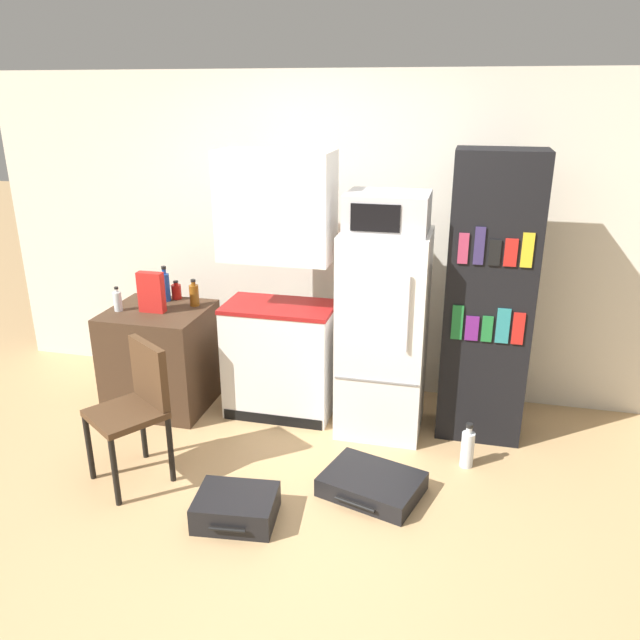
{
  "coord_description": "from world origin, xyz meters",
  "views": [
    {
      "loc": [
        0.87,
        -2.7,
        2.31
      ],
      "look_at": [
        0.01,
        0.85,
        0.97
      ],
      "focal_mm": 35.0,
      "sensor_mm": 36.0,
      "label": 1
    }
  ],
  "objects": [
    {
      "name": "refrigerator",
      "position": [
        0.35,
        1.32,
        0.72
      ],
      "size": [
        0.59,
        0.59,
        1.45
      ],
      "color": "white",
      "rests_on": "ground_plane"
    },
    {
      "name": "microwave",
      "position": [
        0.35,
        1.32,
        1.57
      ],
      "size": [
        0.53,
        0.44,
        0.25
      ],
      "color": "#B7B7BC",
      "rests_on": "refrigerator"
    },
    {
      "name": "bookshelf",
      "position": [
        1.04,
        1.41,
        0.99
      ],
      "size": [
        0.57,
        0.39,
        1.98
      ],
      "color": "black",
      "rests_on": "ground_plane"
    },
    {
      "name": "bottle_ketchup_red",
      "position": [
        -1.31,
        1.54,
        0.84
      ],
      "size": [
        0.08,
        0.08,
        0.14
      ],
      "color": "#AD1914",
      "rests_on": "side_table"
    },
    {
      "name": "suitcase_small_flat",
      "position": [
        0.42,
        0.5,
        0.06
      ],
      "size": [
        0.67,
        0.57,
        0.12
      ],
      "rotation": [
        0.0,
        0.0,
        -0.29
      ],
      "color": "black",
      "rests_on": "ground_plane"
    },
    {
      "name": "side_table",
      "position": [
        -1.34,
        1.27,
        0.39
      ],
      "size": [
        0.73,
        0.67,
        0.78
      ],
      "color": "#422D1E",
      "rests_on": "ground_plane"
    },
    {
      "name": "kitchen_hutch",
      "position": [
        -0.42,
        1.37,
        0.91
      ],
      "size": [
        0.8,
        0.46,
        1.94
      ],
      "color": "white",
      "rests_on": "ground_plane"
    },
    {
      "name": "wall_back",
      "position": [
        0.2,
        2.0,
        1.23
      ],
      "size": [
        6.4,
        0.1,
        2.47
      ],
      "color": "silver",
      "rests_on": "ground_plane"
    },
    {
      "name": "cereal_box",
      "position": [
        -1.34,
        1.22,
        0.93
      ],
      "size": [
        0.19,
        0.07,
        0.3
      ],
      "color": "red",
      "rests_on": "side_table"
    },
    {
      "name": "chair",
      "position": [
        -1.02,
        0.35,
        0.53
      ],
      "size": [
        0.56,
        0.56,
        0.88
      ],
      "rotation": [
        0.0,
        0.0,
        -0.6
      ],
      "color": "black",
      "rests_on": "ground_plane"
    },
    {
      "name": "ground_plane",
      "position": [
        0.0,
        0.0,
        0.0
      ],
      "size": [
        24.0,
        24.0,
        0.0
      ],
      "primitive_type": "plane",
      "color": "tan"
    },
    {
      "name": "bottle_amber_beer",
      "position": [
        -1.1,
        1.42,
        0.87
      ],
      "size": [
        0.07,
        0.07,
        0.21
      ],
      "color": "brown",
      "rests_on": "side_table"
    },
    {
      "name": "suitcase_large_flat",
      "position": [
        -0.29,
        0.06,
        0.08
      ],
      "size": [
        0.49,
        0.41,
        0.16
      ],
      "rotation": [
        0.0,
        0.0,
        0.11
      ],
      "color": "black",
      "rests_on": "ground_plane"
    },
    {
      "name": "bottle_blue_soda",
      "position": [
        -1.37,
        1.48,
        0.9
      ],
      "size": [
        0.07,
        0.07,
        0.28
      ],
      "color": "#1E47A3",
      "rests_on": "side_table"
    },
    {
      "name": "bottle_clear_short",
      "position": [
        -1.6,
        1.18,
        0.86
      ],
      "size": [
        0.06,
        0.06,
        0.18
      ],
      "color": "silver",
      "rests_on": "side_table"
    },
    {
      "name": "water_bottle_front",
      "position": [
        0.98,
        0.93,
        0.13
      ],
      "size": [
        0.09,
        0.09,
        0.31
      ],
      "color": "silver",
      "rests_on": "ground_plane"
    }
  ]
}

